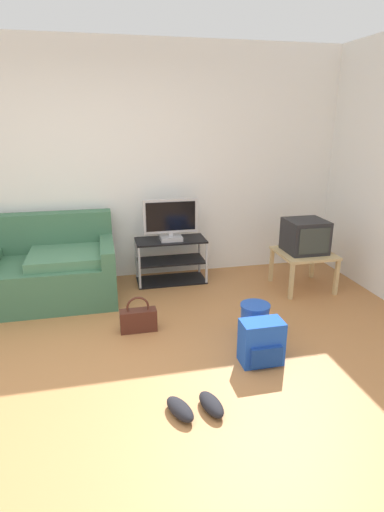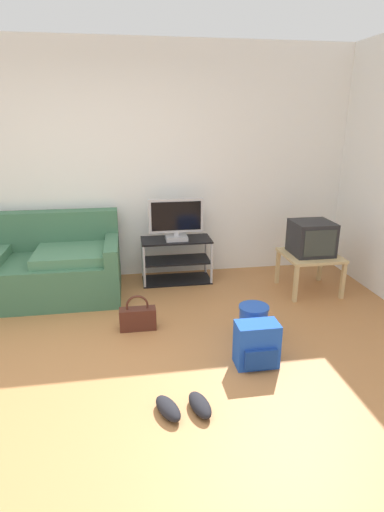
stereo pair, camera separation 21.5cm
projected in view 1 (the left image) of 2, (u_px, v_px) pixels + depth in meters
ground_plane at (103, 403)px, 2.84m from camera, size 9.00×9.80×0.02m
wall_back at (90, 166)px, 4.67m from camera, size 9.00×0.10×2.70m
couch at (16, 272)px, 4.33m from camera, size 2.05×0.94×0.87m
tv_stand at (171, 261)px, 4.87m from camera, size 0.81×0.39×0.52m
flat_tv at (171, 220)px, 4.69m from camera, size 0.63×0.22×0.48m
side_table at (304, 257)px, 4.64m from camera, size 0.60×0.60×0.43m
crt_tv at (305, 236)px, 4.58m from camera, size 0.43×0.42×0.37m
backpack at (261, 343)px, 3.25m from camera, size 0.33×0.27×0.36m
handbag at (138, 319)px, 3.76m from camera, size 0.34×0.12×0.34m
cleaning_bucket at (255, 319)px, 3.65m from camera, size 0.27×0.27×0.31m
sneakers_pair at (196, 407)px, 2.72m from camera, size 0.41×0.30×0.09m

